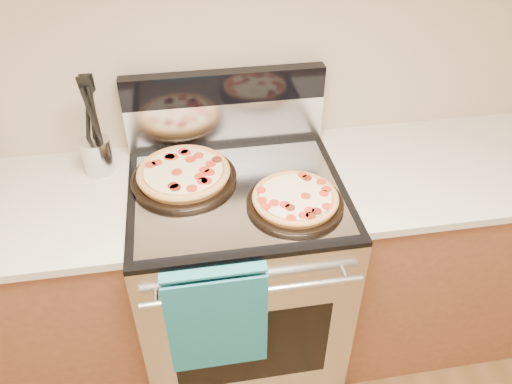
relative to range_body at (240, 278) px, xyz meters
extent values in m
plane|color=#C8B491|center=(0.00, 0.35, 0.90)|extent=(4.00, 0.00, 4.00)
cube|color=#B7B7BC|center=(0.00, 0.00, 0.00)|extent=(0.76, 0.68, 0.90)
cube|color=black|center=(0.00, -0.34, 0.00)|extent=(0.56, 0.01, 0.40)
cube|color=black|center=(0.00, 0.00, 0.46)|extent=(0.76, 0.68, 0.02)
cube|color=silver|center=(0.00, 0.31, 0.56)|extent=(0.76, 0.06, 0.18)
cube|color=black|center=(0.00, 0.31, 0.71)|extent=(0.76, 0.06, 0.12)
cylinder|color=silver|center=(0.00, -0.38, 0.35)|extent=(0.70, 0.03, 0.03)
cube|color=gray|center=(0.00, -0.03, 0.47)|extent=(0.70, 0.55, 0.01)
cube|color=brown|center=(-0.88, 0.03, -0.01)|extent=(1.00, 0.62, 0.88)
cube|color=brown|center=(0.88, 0.03, -0.01)|extent=(1.00, 0.62, 0.88)
cube|color=beige|center=(0.88, 0.03, 0.45)|extent=(1.02, 0.64, 0.03)
cylinder|color=silver|center=(-0.48, 0.20, 0.53)|extent=(0.11, 0.11, 0.13)
camera|label=1|loc=(-0.16, -1.38, 1.55)|focal=35.00mm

